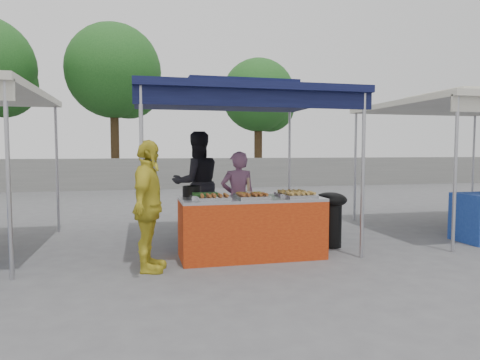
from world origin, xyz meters
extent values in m
plane|color=#505052|center=(0.00, 0.00, 0.00)|extent=(80.00, 80.00, 0.00)
cube|color=slate|center=(0.00, 11.00, 0.60)|extent=(40.00, 0.25, 1.20)
cylinder|color=#A8A7AE|center=(-1.50, -0.50, 1.15)|extent=(0.05, 0.05, 2.30)
cylinder|color=#A8A7AE|center=(1.50, -0.50, 1.15)|extent=(0.05, 0.05, 2.30)
cylinder|color=#A8A7AE|center=(-1.50, 2.50, 1.15)|extent=(0.05, 0.05, 2.30)
cylinder|color=#A8A7AE|center=(1.50, 2.50, 1.15)|extent=(0.05, 0.05, 2.30)
cube|color=#0E133A|center=(0.00, 1.00, 2.35)|extent=(3.20, 3.20, 0.10)
cube|color=#0E133A|center=(0.00, 1.00, 2.48)|extent=(1.65, 1.65, 0.18)
cube|color=#0E133A|center=(0.00, -0.50, 2.20)|extent=(3.20, 0.04, 0.25)
cylinder|color=#A8A7AE|center=(-3.00, -0.50, 1.15)|extent=(0.05, 0.05, 2.30)
cylinder|color=#A8A7AE|center=(-3.00, 2.50, 1.15)|extent=(0.05, 0.05, 2.30)
cylinder|color=#A8A7AE|center=(3.00, -0.50, 1.15)|extent=(0.05, 0.05, 2.30)
cylinder|color=#A8A7AE|center=(3.00, 2.50, 1.15)|extent=(0.05, 0.05, 2.30)
cylinder|color=#A8A7AE|center=(6.00, 2.50, 1.15)|extent=(0.05, 0.05, 2.30)
cube|color=beige|center=(4.50, 1.00, 2.35)|extent=(3.20, 3.20, 0.10)
cube|color=beige|center=(4.50, 1.00, 2.48)|extent=(1.65, 1.65, 0.18)
sphere|color=#1F531B|center=(-6.82, 13.15, 4.17)|extent=(2.70, 2.70, 2.70)
cylinder|color=#3A2816|center=(-2.54, 13.37, 2.20)|extent=(0.36, 0.36, 4.39)
sphere|color=#1F531B|center=(-2.54, 13.37, 4.89)|extent=(4.01, 4.01, 4.01)
sphere|color=#1F531B|center=(-1.94, 13.57, 4.27)|extent=(2.76, 2.76, 2.76)
cylinder|color=#3A2816|center=(3.72, 12.80, 1.79)|extent=(0.36, 0.36, 3.57)
sphere|color=#1F531B|center=(3.72, 12.80, 3.98)|extent=(3.27, 3.27, 3.27)
sphere|color=#1F531B|center=(4.32, 13.00, 3.47)|extent=(2.25, 2.25, 2.25)
cube|color=#AD310F|center=(0.00, -0.10, 0.40)|extent=(2.00, 0.80, 0.81)
cube|color=#A8A7AE|center=(0.00, -0.10, 0.83)|extent=(2.00, 0.80, 0.04)
cube|color=#B3B3B7|center=(-0.57, -0.34, 0.88)|extent=(0.42, 0.30, 0.05)
cube|color=brown|center=(-0.57, -0.34, 0.91)|extent=(0.35, 0.25, 0.02)
cube|color=#B3B3B7|center=(-0.03, -0.34, 0.88)|extent=(0.42, 0.30, 0.05)
cube|color=brown|center=(-0.03, -0.34, 0.91)|extent=(0.35, 0.25, 0.02)
cube|color=#B3B3B7|center=(0.65, -0.33, 0.88)|extent=(0.42, 0.30, 0.05)
cube|color=olive|center=(0.65, -0.33, 0.91)|extent=(0.35, 0.25, 0.02)
cube|color=#B3B3B7|center=(-0.64, -0.05, 0.88)|extent=(0.42, 0.30, 0.05)
cube|color=#1F4E1A|center=(-0.64, -0.05, 0.91)|extent=(0.35, 0.25, 0.02)
cube|color=#B3B3B7|center=(-0.01, -0.01, 0.88)|extent=(0.42, 0.30, 0.05)
cube|color=gold|center=(-0.01, -0.01, 0.91)|extent=(0.35, 0.25, 0.02)
cube|color=#B3B3B7|center=(0.61, -0.05, 0.88)|extent=(0.42, 0.30, 0.05)
cube|color=olive|center=(0.61, -0.05, 0.91)|extent=(0.35, 0.25, 0.02)
cylinder|color=black|center=(-0.80, 0.23, 0.93)|extent=(0.26, 0.26, 0.15)
cylinder|color=#A8A7AE|center=(-0.08, -0.24, 0.90)|extent=(0.08, 0.08, 0.10)
cylinder|color=black|center=(1.37, 0.26, 0.35)|extent=(0.36, 0.36, 0.69)
ellipsoid|color=black|center=(1.37, 0.26, 0.75)|extent=(0.51, 0.51, 0.23)
cube|color=navy|center=(-0.53, 0.67, 0.16)|extent=(0.52, 0.37, 0.31)
cube|color=navy|center=(0.20, 0.65, 0.17)|extent=(0.55, 0.39, 0.33)
cube|color=navy|center=(0.20, 0.65, 0.49)|extent=(0.51, 0.36, 0.31)
imported|color=#7B4E6E|center=(-0.01, 0.68, 0.75)|extent=(0.57, 0.39, 1.50)
imported|color=black|center=(-0.53, 1.72, 0.92)|extent=(1.01, 0.85, 1.85)
imported|color=gold|center=(-1.43, -0.49, 0.82)|extent=(0.61, 1.03, 1.64)
camera|label=1|loc=(-1.53, -5.88, 1.52)|focal=32.00mm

